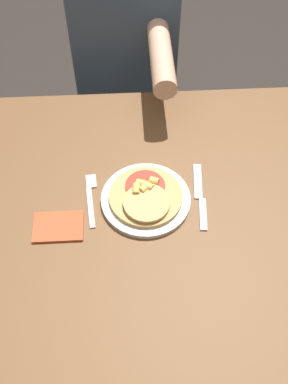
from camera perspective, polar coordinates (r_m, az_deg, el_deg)
ground_plane at (r=1.87m, az=-1.30°, el=-15.57°), size 8.00×8.00×0.00m
dining_table at (r=1.28m, az=-1.83°, el=-5.22°), size 1.10×0.93×0.76m
plate at (r=1.20m, az=0.00°, el=-0.94°), size 0.24×0.24×0.01m
pizza at (r=1.18m, az=-0.00°, el=-0.57°), size 0.20×0.20×0.04m
fork at (r=1.22m, az=-6.99°, el=-0.58°), size 0.03×0.18×0.00m
knife at (r=1.22m, az=6.94°, el=-0.64°), size 0.03×0.22×0.00m
napkin at (r=1.18m, az=-11.05°, el=-4.35°), size 0.13×0.09×0.01m
person_diner at (r=1.72m, az=-2.49°, el=16.74°), size 0.36×0.52×1.22m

